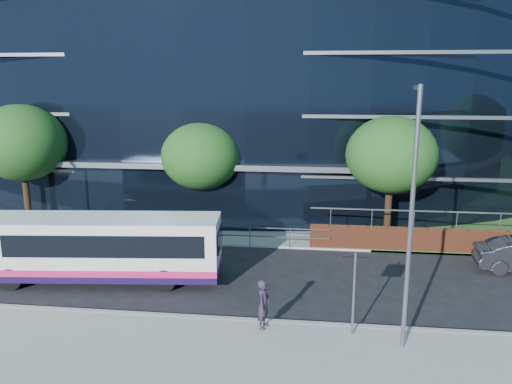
# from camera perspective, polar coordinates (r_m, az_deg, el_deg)

# --- Properties ---
(ground) EXTENTS (200.00, 200.00, 0.00)m
(ground) POSITION_cam_1_polar(r_m,az_deg,el_deg) (18.93, -3.55, -13.21)
(ground) COLOR black
(ground) RESTS_ON ground
(kerb) EXTENTS (80.00, 0.25, 0.16)m
(kerb) POSITION_cam_1_polar(r_m,az_deg,el_deg) (18.01, -4.14, -14.35)
(kerb) COLOR gray
(kerb) RESTS_ON ground
(yellow_line_outer) EXTENTS (80.00, 0.08, 0.01)m
(yellow_line_outer) POSITION_cam_1_polar(r_m,az_deg,el_deg) (18.22, -4.01, -14.28)
(yellow_line_outer) COLOR gold
(yellow_line_outer) RESTS_ON ground
(yellow_line_inner) EXTENTS (80.00, 0.08, 0.01)m
(yellow_line_inner) POSITION_cam_1_polar(r_m,az_deg,el_deg) (18.35, -3.92, -14.07)
(yellow_line_inner) COLOR gold
(yellow_line_inner) RESTS_ON ground
(far_forecourt) EXTENTS (50.00, 8.00, 0.10)m
(far_forecourt) POSITION_cam_1_polar(r_m,az_deg,el_deg) (30.34, -11.03, -3.24)
(far_forecourt) COLOR gray
(far_forecourt) RESTS_ON ground
(glass_office) EXTENTS (44.00, 23.10, 16.00)m
(glass_office) POSITION_cam_1_polar(r_m,az_deg,el_deg) (38.26, -4.06, 12.28)
(glass_office) COLOR black
(glass_office) RESTS_ON ground
(guard_railings) EXTENTS (24.00, 0.05, 1.10)m
(guard_railings) POSITION_cam_1_polar(r_m,az_deg,el_deg) (27.26, -17.67, -3.76)
(guard_railings) COLOR slate
(guard_railings) RESTS_ON ground
(street_sign) EXTENTS (0.85, 0.09, 2.80)m
(street_sign) POSITION_cam_1_polar(r_m,az_deg,el_deg) (16.39, 11.20, -9.45)
(street_sign) COLOR slate
(street_sign) RESTS_ON pavement_near
(tree_far_a) EXTENTS (4.95, 4.95, 6.98)m
(tree_far_a) POSITION_cam_1_polar(r_m,az_deg,el_deg) (30.57, -25.24, 5.11)
(tree_far_a) COLOR black
(tree_far_a) RESTS_ON ground
(tree_far_b) EXTENTS (4.29, 4.29, 6.05)m
(tree_far_b) POSITION_cam_1_polar(r_m,az_deg,el_deg) (27.25, -6.33, 4.07)
(tree_far_b) COLOR black
(tree_far_b) RESTS_ON ground
(tree_far_c) EXTENTS (4.62, 4.62, 6.51)m
(tree_far_c) POSITION_cam_1_polar(r_m,az_deg,el_deg) (26.29, 15.20, 4.11)
(tree_far_c) COLOR black
(tree_far_c) RESTS_ON ground
(tree_dist_e) EXTENTS (4.62, 4.62, 6.51)m
(tree_dist_e) POSITION_cam_1_polar(r_m,az_deg,el_deg) (60.56, 27.20, 7.79)
(tree_dist_e) COLOR black
(tree_dist_e) RESTS_ON ground
(streetlight_east) EXTENTS (0.15, 0.77, 8.00)m
(streetlight_east) POSITION_cam_1_polar(r_m,az_deg,el_deg) (15.32, 17.33, -2.33)
(streetlight_east) COLOR slate
(streetlight_east) RESTS_ON pavement_near
(city_bus) EXTENTS (10.30, 3.30, 2.74)m
(city_bus) POSITION_cam_1_polar(r_m,az_deg,el_deg) (21.83, -17.32, -6.08)
(city_bus) COLOR silver
(city_bus) RESTS_ON ground
(pedestrian) EXTENTS (0.54, 0.69, 1.68)m
(pedestrian) POSITION_cam_1_polar(r_m,az_deg,el_deg) (16.96, 0.88, -12.70)
(pedestrian) COLOR #292031
(pedestrian) RESTS_ON pavement_near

